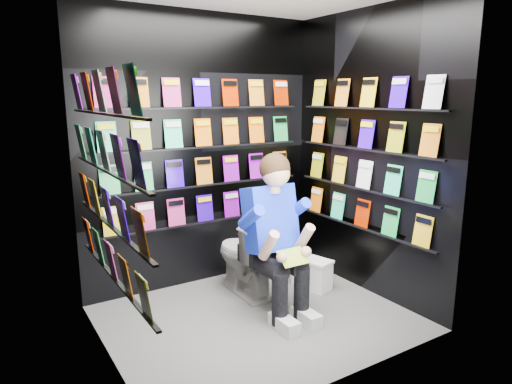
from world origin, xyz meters
TOP-DOWN VIEW (x-y plane):
  - floor at (0.00, 0.00)m, footprint 2.40×2.40m
  - wall_back at (0.00, 1.00)m, footprint 2.40×0.04m
  - wall_front at (0.00, -1.00)m, footprint 2.40×0.04m
  - wall_left at (-1.20, 0.00)m, footprint 0.04×2.00m
  - wall_right at (1.20, 0.00)m, footprint 0.04×2.00m
  - comics_back at (0.00, 0.97)m, footprint 2.10×0.06m
  - comics_left at (-1.17, 0.00)m, footprint 0.06×1.70m
  - comics_right at (1.17, 0.00)m, footprint 0.06×1.70m
  - toilet at (0.18, 0.49)m, footprint 0.43×0.76m
  - longbox at (0.78, 0.25)m, footprint 0.29×0.40m
  - longbox_lid at (0.78, 0.25)m, footprint 0.31×0.42m
  - reader at (0.18, 0.11)m, footprint 0.58×0.84m
  - held_comic at (0.18, -0.24)m, footprint 0.25×0.15m

SIDE VIEW (x-z plane):
  - floor at x=0.00m, z-range 0.00..0.00m
  - longbox at x=0.78m, z-range 0.00..0.27m
  - longbox_lid at x=0.78m, z-range 0.27..0.29m
  - toilet at x=0.18m, z-range 0.00..0.73m
  - held_comic at x=0.18m, z-range 0.53..0.63m
  - reader at x=0.18m, z-range 0.04..1.57m
  - wall_back at x=0.00m, z-range 0.00..2.60m
  - wall_front at x=0.00m, z-range 0.00..2.60m
  - wall_left at x=-1.20m, z-range 0.00..2.60m
  - wall_right at x=1.20m, z-range 0.00..2.60m
  - comics_back at x=0.00m, z-range 0.62..1.99m
  - comics_left at x=-1.17m, z-range 0.62..1.99m
  - comics_right at x=1.17m, z-range 0.62..1.99m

